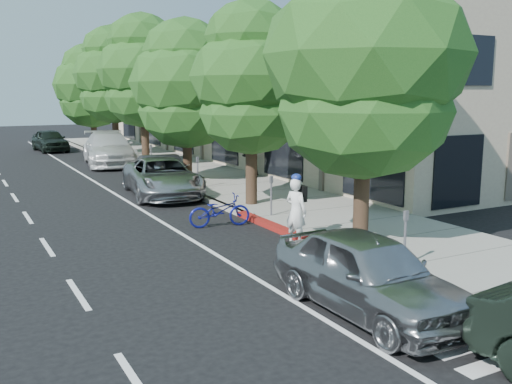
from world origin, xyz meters
TOP-DOWN VIEW (x-y plane):
  - ground at (0.00, 0.00)m, footprint 120.00×120.00m
  - sidewalk at (2.30, 8.00)m, footprint 4.60×56.00m
  - curb at (0.00, 8.00)m, footprint 0.30×56.00m
  - curb_red_segment at (0.00, 1.00)m, footprint 0.32×4.00m
  - storefront_building at (9.60, 18.00)m, footprint 10.00×36.00m
  - street_tree_0 at (0.90, -2.00)m, footprint 5.15×5.15m
  - street_tree_1 at (0.90, 4.00)m, footprint 4.18×4.18m
  - street_tree_2 at (0.90, 10.00)m, footprint 4.86×4.86m
  - street_tree_3 at (0.90, 16.00)m, footprint 4.72×4.72m
  - street_tree_4 at (0.90, 22.00)m, footprint 4.83×4.83m
  - street_tree_5 at (0.90, 28.00)m, footprint 5.34×5.34m
  - cyclist at (-0.32, -0.83)m, footprint 0.62×0.75m
  - bicycle at (-1.27, 1.94)m, footprint 1.95×0.98m
  - silver_suv at (-1.07, 7.67)m, footprint 3.13×5.58m
  - dark_sedan at (-0.60, 9.00)m, footprint 1.88×4.37m
  - white_pickup at (-0.50, 18.20)m, footprint 3.31×6.45m
  - dark_suv_far at (-2.20, 27.44)m, footprint 2.13×4.52m
  - near_car_a at (-1.71, -5.50)m, footprint 1.80×4.41m
  - pedestrian at (3.97, 9.95)m, footprint 1.03×0.90m

SIDE VIEW (x-z plane):
  - ground at x=0.00m, z-range 0.00..0.00m
  - sidewalk at x=2.30m, z-range 0.00..0.15m
  - curb at x=0.00m, z-range 0.00..0.15m
  - curb_red_segment at x=0.00m, z-range 0.00..0.15m
  - bicycle at x=-1.27m, z-range 0.00..0.98m
  - dark_sedan at x=-0.60m, z-range 0.00..1.40m
  - silver_suv at x=-1.07m, z-range 0.00..1.47m
  - dark_suv_far at x=-2.20m, z-range 0.00..1.50m
  - near_car_a at x=-1.71m, z-range 0.00..1.50m
  - cyclist at x=-0.32m, z-range 0.00..1.78m
  - white_pickup at x=-0.50m, z-range 0.00..1.79m
  - pedestrian at x=3.97m, z-range 0.15..1.97m
  - storefront_building at x=9.60m, z-range 0.00..7.00m
  - street_tree_2 at x=0.90m, z-range 0.73..7.87m
  - street_tree_1 at x=0.90m, z-range 0.86..7.92m
  - street_tree_5 at x=0.90m, z-range 0.69..8.11m
  - street_tree_0 at x=0.90m, z-range 0.84..8.69m
  - street_tree_4 at x=0.90m, z-range 0.96..8.96m
  - street_tree_3 at x=0.90m, z-range 0.99..9.02m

